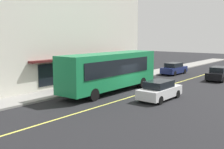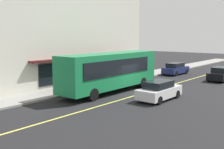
% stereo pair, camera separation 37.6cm
% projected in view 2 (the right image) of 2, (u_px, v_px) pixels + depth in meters
% --- Properties ---
extents(ground, '(120.00, 120.00, 0.00)m').
position_uv_depth(ground, '(141.00, 94.00, 23.98)').
color(ground, black).
extents(sidewalk, '(80.00, 2.90, 0.15)m').
position_uv_depth(sidewalk, '(93.00, 85.00, 27.61)').
color(sidewalk, gray).
rests_on(sidewalk, ground).
extents(lane_centre_stripe, '(36.00, 0.16, 0.01)m').
position_uv_depth(lane_centre_stripe, '(141.00, 94.00, 23.98)').
color(lane_centre_stripe, '#D8D14C').
rests_on(lane_centre_stripe, ground).
extents(storefront_building, '(19.72, 8.67, 12.14)m').
position_uv_depth(storefront_building, '(60.00, 26.00, 30.59)').
color(storefront_building, silver).
rests_on(storefront_building, ground).
extents(bus, '(11.15, 2.67, 3.50)m').
position_uv_depth(bus, '(111.00, 70.00, 24.50)').
color(bus, '#197F47').
rests_on(bus, ground).
extents(traffic_light, '(0.30, 0.52, 3.20)m').
position_uv_depth(traffic_light, '(117.00, 60.00, 28.89)').
color(traffic_light, '#2D2D33').
rests_on(traffic_light, sidewalk).
extents(car_black, '(4.40, 2.05, 1.52)m').
position_uv_depth(car_black, '(220.00, 74.00, 31.03)').
color(car_black, black).
rests_on(car_black, ground).
extents(car_navy, '(4.34, 1.95, 1.52)m').
position_uv_depth(car_navy, '(176.00, 69.00, 35.87)').
color(car_navy, navy).
rests_on(car_navy, ground).
extents(car_white, '(4.31, 1.88, 1.52)m').
position_uv_depth(car_white, '(159.00, 90.00, 21.65)').
color(car_white, white).
rests_on(car_white, ground).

